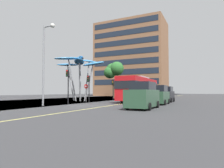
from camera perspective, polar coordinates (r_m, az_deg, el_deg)
The scene contains 14 objects.
ground at distance 20.30m, azimuth -9.52°, elevation -6.42°, with size 120.00×240.00×0.10m.
red_bus at distance 27.15m, azimuth 8.09°, elevation -1.22°, with size 2.91×11.13×3.51m.
leaf_sculpture at distance 30.37m, azimuth -9.88°, elevation 5.94°, with size 8.50×7.58×7.23m.
traffic_light_kerb_near at distance 22.44m, azimuth -13.06°, elevation 1.37°, with size 0.28×0.42×3.93m.
traffic_light_kerb_far at distance 25.00m, azimuth -6.97°, elevation 0.30°, with size 0.28×0.42×3.52m.
traffic_light_island_mid at distance 32.46m, azimuth 0.24°, elevation -0.40°, with size 0.28×0.42×3.45m.
traffic_light_opposite at distance 36.66m, azimuth 4.14°, elevation -0.32°, with size 0.28×0.42×3.71m.
car_parked_near at distance 16.28m, azimuth 9.23°, elevation -3.55°, with size 2.00×4.47×2.23m.
car_parked_mid at distance 22.21m, azimuth 13.63°, elevation -3.31°, with size 2.06×3.99×2.14m.
car_parked_far at distance 27.74m, azimuth 15.75°, elevation -3.07°, with size 1.99×4.06×2.13m.
street_lamp at distance 20.48m, azimuth -19.14°, elevation 8.31°, with size 1.44×0.44×8.19m.
tree_pavement_near at distance 41.10m, azimuth 0.45°, elevation 4.14°, with size 4.29×3.17×7.82m.
no_entry_sign at distance 25.93m, azimuth -7.73°, elevation -1.82°, with size 0.60×0.12×2.44m.
backdrop_building at distance 66.51m, azimuth 5.74°, elevation 7.24°, with size 22.93×12.81×24.87m.
Camera 1 is at (11.06, -16.51, 1.42)m, focal length 30.67 mm.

